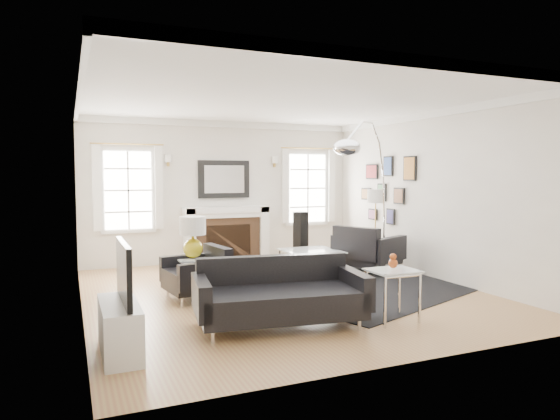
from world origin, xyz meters
name	(u,v)px	position (x,y,z in m)	size (l,w,h in m)	color
floor	(282,293)	(0.00, 0.00, 0.00)	(6.00, 6.00, 0.00)	#A66E45
back_wall	(223,192)	(0.00, 3.00, 1.40)	(5.50, 0.04, 2.80)	beige
front_wall	(414,212)	(0.00, -3.00, 1.40)	(5.50, 0.04, 2.80)	beige
left_wall	(79,202)	(-2.75, 0.00, 1.40)	(0.04, 6.00, 2.80)	beige
right_wall	(433,195)	(2.75, 0.00, 1.40)	(0.04, 6.00, 2.80)	beige
ceiling	(283,101)	(0.00, 0.00, 2.80)	(5.50, 6.00, 0.02)	white
crown_molding	(283,105)	(0.00, 0.00, 2.74)	(5.50, 6.00, 0.12)	white
fireplace	(227,235)	(0.00, 2.79, 0.54)	(1.70, 0.69, 1.11)	white
mantel_mirror	(224,179)	(0.00, 2.95, 1.65)	(1.05, 0.07, 0.75)	black
window_left	(128,190)	(-1.85, 2.95, 1.46)	(1.24, 0.15, 1.62)	white
window_right	(307,188)	(1.85, 2.95, 1.46)	(1.24, 0.15, 1.62)	white
gallery_wall	(386,186)	(2.72, 1.30, 1.53)	(0.04, 1.73, 1.29)	black
tv_unit	(120,320)	(-2.44, -1.70, 0.33)	(0.35, 1.00, 1.09)	white
area_rug	(361,287)	(1.25, -0.18, 0.01)	(3.19, 2.66, 0.01)	black
sofa	(279,296)	(-0.67, -1.46, 0.34)	(2.04, 1.15, 0.63)	black
armchair_left	(199,275)	(-1.20, 0.18, 0.33)	(0.90, 0.98, 0.59)	black
armchair_right	(366,251)	(1.98, 0.83, 0.39)	(1.25, 1.31, 0.69)	black
coffee_table	(311,252)	(1.03, 1.11, 0.38)	(0.93, 0.93, 0.42)	silver
side_table_left	(193,265)	(-1.21, 0.50, 0.41)	(0.47, 0.47, 0.52)	silver
nesting_table	(393,280)	(0.63, -1.83, 0.49)	(0.56, 0.47, 0.62)	silver
gourd_lamp	(193,234)	(-1.21, 0.50, 0.87)	(0.38, 0.38, 0.61)	gold
orange_vase	(393,262)	(0.63, -1.83, 0.71)	(0.11, 0.11, 0.18)	#B14616
arc_floor_lamp	(368,194)	(1.42, -0.06, 1.44)	(1.88, 1.74, 2.66)	silver
stick_floor_lamp	(376,200)	(2.20, 0.88, 1.28)	(0.30, 0.30, 1.48)	gold
speaker_tower	(301,239)	(1.15, 1.80, 0.52)	(0.21, 0.21, 1.04)	black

